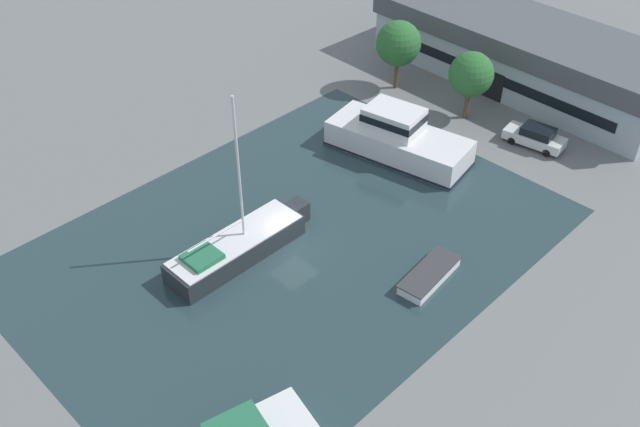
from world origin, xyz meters
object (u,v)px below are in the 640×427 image
(warehouse_building, at_px, (524,53))
(sailboat_moored, at_px, (239,246))
(motor_cruiser, at_px, (397,138))
(quay_tree_by_water, at_px, (398,43))
(quay_tree_near_building, at_px, (471,74))
(parked_car, at_px, (535,136))
(small_dinghy, at_px, (429,275))

(warehouse_building, height_order, sailboat_moored, sailboat_moored)
(warehouse_building, xyz_separation_m, motor_cruiser, (-0.19, -16.39, -1.28))
(motor_cruiser, bearing_deg, quay_tree_by_water, 30.18)
(quay_tree_near_building, xyz_separation_m, motor_cruiser, (-0.51, -7.99, -2.44))
(quay_tree_by_water, bearing_deg, warehouse_building, 51.19)
(quay_tree_by_water, xyz_separation_m, parked_car, (13.36, 0.38, -3.25))
(motor_cruiser, xyz_separation_m, small_dinghy, (10.12, -9.05, -1.00))
(quay_tree_near_building, bearing_deg, quay_tree_by_water, -178.80)
(warehouse_building, bearing_deg, parked_car, -49.68)
(sailboat_moored, bearing_deg, motor_cruiser, 91.59)
(parked_car, relative_size, motor_cruiser, 0.42)
(quay_tree_near_building, xyz_separation_m, sailboat_moored, (-0.07, -23.62, -3.00))
(motor_cruiser, distance_m, small_dinghy, 13.61)
(parked_car, distance_m, motor_cruiser, 10.59)
(parked_car, bearing_deg, warehouse_building, 30.42)
(sailboat_moored, distance_m, motor_cruiser, 15.65)
(motor_cruiser, bearing_deg, warehouse_building, -10.97)
(parked_car, bearing_deg, small_dinghy, -176.64)
(small_dinghy, bearing_deg, quay_tree_near_building, 113.37)
(quay_tree_near_building, distance_m, parked_car, 6.85)
(warehouse_building, bearing_deg, sailboat_moored, -87.61)
(warehouse_building, bearing_deg, quay_tree_near_building, -85.89)
(quay_tree_near_building, relative_size, parked_car, 1.19)
(parked_car, bearing_deg, quay_tree_by_water, 83.66)
(quay_tree_by_water, relative_size, small_dinghy, 1.24)
(small_dinghy, bearing_deg, warehouse_building, 105.26)
(warehouse_building, xyz_separation_m, small_dinghy, (9.93, -25.44, -2.28))
(quay_tree_by_water, distance_m, sailboat_moored, 24.74)
(warehouse_building, height_order, motor_cruiser, warehouse_building)
(warehouse_building, distance_m, quay_tree_by_water, 11.07)
(quay_tree_near_building, distance_m, quay_tree_by_water, 7.20)
(warehouse_building, xyz_separation_m, quay_tree_near_building, (0.32, -8.41, 1.16))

